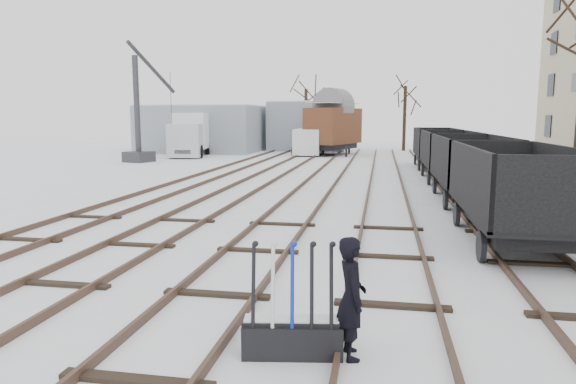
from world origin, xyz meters
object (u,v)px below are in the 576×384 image
(worker, at_px, (351,298))
(crane, at_px, (139,131))
(freight_wagon_a, at_px, (514,207))
(panel_van, at_px, (309,141))
(ground_frame, at_px, (292,334))
(lorry, at_px, (192,134))
(box_van_wagon, at_px, (333,125))

(worker, bearing_deg, crane, 16.01)
(freight_wagon_a, xyz_separation_m, crane, (-19.69, 19.92, 1.22))
(freight_wagon_a, distance_m, panel_van, 29.74)
(crane, bearing_deg, ground_frame, -42.55)
(lorry, height_order, panel_van, lorry)
(worker, distance_m, box_van_wagon, 35.65)
(freight_wagon_a, height_order, panel_van, freight_wagon_a)
(panel_van, bearing_deg, box_van_wagon, 6.66)
(worker, xyz_separation_m, box_van_wagon, (-3.56, 35.43, 1.63))
(box_van_wagon, relative_size, lorry, 0.79)
(ground_frame, xyz_separation_m, box_van_wagon, (-2.81, 35.53, 2.15))
(freight_wagon_a, bearing_deg, crane, 134.67)
(freight_wagon_a, bearing_deg, worker, -117.68)
(ground_frame, distance_m, panel_van, 35.55)
(worker, relative_size, panel_van, 0.33)
(ground_frame, bearing_deg, panel_van, 89.00)
(panel_van, height_order, crane, crane)
(worker, distance_m, lorry, 35.80)
(ground_frame, xyz_separation_m, freight_wagon_a, (4.32, 6.91, 0.63))
(box_van_wagon, bearing_deg, panel_van, -149.57)
(freight_wagon_a, distance_m, crane, 28.04)
(crane, bearing_deg, box_van_wagon, 52.36)
(box_van_wagon, bearing_deg, freight_wagon_a, -54.59)
(worker, xyz_separation_m, crane, (-16.12, 26.72, 1.33))
(box_van_wagon, relative_size, panel_van, 1.26)
(worker, relative_size, freight_wagon_a, 0.27)
(panel_van, distance_m, crane, 13.56)
(crane, bearing_deg, panel_van, 56.04)
(ground_frame, height_order, worker, worker)
(freight_wagon_a, height_order, lorry, lorry)
(freight_wagon_a, xyz_separation_m, panel_van, (-9.10, 28.32, 0.18))
(freight_wagon_a, xyz_separation_m, lorry, (-18.17, 25.87, 0.83))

